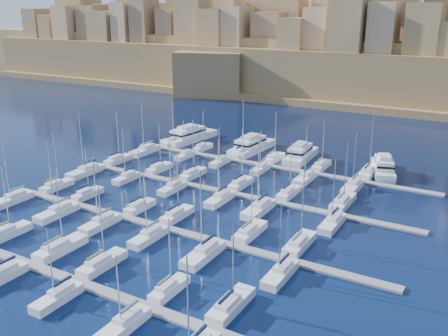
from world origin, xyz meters
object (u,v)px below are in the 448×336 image
Objects in this scene: sailboat_4 at (169,289)px; motor_yacht_c at (301,154)px; motor_yacht_b at (251,146)px; sailboat_2 at (60,248)px; motor_yacht_d at (383,167)px; motor_yacht_a at (189,135)px.

motor_yacht_c is (-7.97, 70.64, 1.01)m from sailboat_4.
sailboat_2 is at bearing -90.08° from motor_yacht_b.
motor_yacht_d is at bearing 78.77° from sailboat_4.
motor_yacht_b is at bearing 89.92° from sailboat_2.
sailboat_2 is 0.88× the size of motor_yacht_c.
motor_yacht_a is at bearing 121.88° from sailboat_4.
sailboat_4 is 85.31m from motor_yacht_a.
sailboat_2 reaches higher than motor_yacht_a.
motor_yacht_c and motor_yacht_d have the same top height.
sailboat_4 is 75.34m from motor_yacht_b.
motor_yacht_b is (0.10, 70.49, 0.97)m from sailboat_2.
sailboat_2 is at bearing -73.09° from motor_yacht_a.
sailboat_2 is 0.78× the size of motor_yacht_b.
motor_yacht_c is at bearing 77.49° from sailboat_2.
sailboat_4 is at bearing -71.99° from motor_yacht_b.
motor_yacht_d is at bearing -2.25° from motor_yacht_b.
motor_yacht_c is (37.09, -1.80, -0.00)m from motor_yacht_a.
motor_yacht_b is 1.17× the size of motor_yacht_d.
motor_yacht_d is at bearing -2.19° from motor_yacht_a.
sailboat_4 is 71.56m from motor_yacht_d.
motor_yacht_b is 15.35m from motor_yacht_c.
motor_yacht_c is (15.32, -1.00, 0.00)m from motor_yacht_b.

